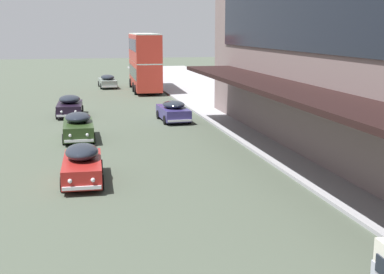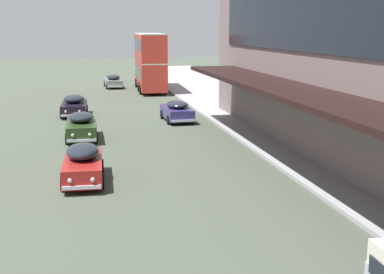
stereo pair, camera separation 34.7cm
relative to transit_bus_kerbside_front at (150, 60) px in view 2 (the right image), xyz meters
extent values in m
cube|color=#BC3427|center=(0.00, 0.00, -1.54)|extent=(2.96, 10.86, 2.75)
cube|color=black|center=(0.00, 0.00, -1.21)|extent=(2.97, 10.00, 1.21)
cube|color=silver|center=(0.00, 0.00, -0.12)|extent=(2.86, 10.85, 0.12)
cube|color=#BC3427|center=(0.00, 0.00, 1.31)|extent=(2.96, 10.86, 2.75)
cube|color=black|center=(0.00, 0.00, 1.64)|extent=(2.97, 10.00, 1.21)
cube|color=silver|center=(0.00, 0.00, 2.74)|extent=(2.86, 10.85, 0.12)
cube|color=black|center=(0.21, 5.42, 2.44)|extent=(1.27, 0.11, 0.36)
cylinder|color=black|center=(-1.13, 3.71, -2.77)|extent=(0.29, 1.01, 1.00)
cylinder|color=black|center=(1.41, 3.61, -2.77)|extent=(0.29, 1.01, 1.00)
cylinder|color=black|center=(-1.40, -3.28, -2.77)|extent=(0.29, 1.01, 1.00)
cylinder|color=black|center=(1.14, -3.38, -2.77)|extent=(0.29, 1.01, 1.00)
cylinder|color=black|center=(-1.30, -0.76, -2.77)|extent=(0.29, 1.01, 1.00)
cylinder|color=black|center=(1.24, -0.86, -2.77)|extent=(0.29, 1.01, 1.00)
cube|color=black|center=(-7.90, -15.60, -2.66)|extent=(2.00, 4.20, 0.78)
ellipsoid|color=#1E232D|center=(-7.89, -15.40, -1.99)|extent=(1.70, 2.33, 0.62)
cube|color=silver|center=(-7.99, -17.71, -2.90)|extent=(1.73, 0.20, 0.14)
cube|color=silver|center=(-7.80, -13.49, -2.90)|extent=(1.73, 0.20, 0.14)
sphere|color=silver|center=(-7.49, -17.70, -2.61)|extent=(0.18, 0.18, 0.18)
sphere|color=silver|center=(-8.49, -17.66, -2.61)|extent=(0.18, 0.18, 0.18)
cylinder|color=black|center=(-7.05, -16.92, -2.95)|extent=(0.17, 0.65, 0.64)
cylinder|color=black|center=(-8.86, -16.84, -2.95)|extent=(0.17, 0.65, 0.64)
cylinder|color=black|center=(-6.93, -14.37, -2.95)|extent=(0.17, 0.65, 0.64)
cylinder|color=black|center=(-8.75, -14.29, -2.95)|extent=(0.17, 0.65, 0.64)
cube|color=gray|center=(-3.72, 3.99, -2.68)|extent=(1.87, 4.77, 0.74)
ellipsoid|color=#1E232D|center=(-3.71, 3.76, -2.07)|extent=(1.60, 2.64, 0.55)
cube|color=silver|center=(-3.80, 6.40, -2.90)|extent=(1.64, 0.17, 0.14)
cube|color=silver|center=(-3.65, 1.59, -2.90)|extent=(1.64, 0.17, 0.14)
sphere|color=silver|center=(-4.27, 6.36, -2.63)|extent=(0.18, 0.18, 0.18)
sphere|color=silver|center=(-3.32, 6.39, -2.63)|extent=(0.18, 0.18, 0.18)
cylinder|color=black|center=(-4.63, 5.43, -2.95)|extent=(0.16, 0.64, 0.64)
cylinder|color=black|center=(-2.90, 5.48, -2.95)|extent=(0.16, 0.64, 0.64)
cylinder|color=black|center=(-4.54, 2.51, -2.95)|extent=(0.16, 0.64, 0.64)
cylinder|color=black|center=(-2.81, 2.56, -2.95)|extent=(0.16, 0.64, 0.64)
cube|color=navy|center=(-0.60, -19.55, -2.66)|extent=(1.89, 4.13, 0.78)
ellipsoid|color=#1E232D|center=(-0.60, -19.75, -2.03)|extent=(1.62, 2.29, 0.52)
cube|color=silver|center=(-0.67, -17.46, -2.90)|extent=(1.68, 0.17, 0.14)
cube|color=silver|center=(-0.54, -21.64, -2.90)|extent=(1.68, 0.17, 0.14)
sphere|color=silver|center=(-1.15, -17.51, -2.61)|extent=(0.18, 0.18, 0.18)
sphere|color=silver|center=(-0.18, -17.48, -2.61)|extent=(0.18, 0.18, 0.18)
cylinder|color=black|center=(-1.52, -18.31, -2.95)|extent=(0.16, 0.64, 0.64)
cylinder|color=black|center=(0.24, -18.26, -2.95)|extent=(0.16, 0.64, 0.64)
cylinder|color=black|center=(-1.45, -20.84, -2.95)|extent=(0.16, 0.64, 0.64)
cylinder|color=black|center=(0.32, -20.78, -2.95)|extent=(0.16, 0.64, 0.64)
cube|color=#293E1C|center=(-7.40, -24.75, -2.63)|extent=(1.75, 4.25, 0.84)
ellipsoid|color=#1E232D|center=(-7.40, -24.54, -1.94)|extent=(1.53, 2.34, 0.59)
cube|color=silver|center=(-7.41, -26.93, -2.90)|extent=(1.64, 0.13, 0.14)
cube|color=silver|center=(-7.39, -22.58, -2.90)|extent=(1.64, 0.13, 0.14)
sphere|color=silver|center=(-6.94, -26.90, -2.58)|extent=(0.18, 0.18, 0.18)
sphere|color=silver|center=(-7.89, -26.89, -2.58)|extent=(0.18, 0.18, 0.18)
cylinder|color=black|center=(-6.55, -26.07, -2.95)|extent=(0.14, 0.64, 0.64)
cylinder|color=black|center=(-8.27, -26.06, -2.95)|extent=(0.14, 0.64, 0.64)
cylinder|color=black|center=(-6.53, -23.44, -2.95)|extent=(0.14, 0.64, 0.64)
cylinder|color=black|center=(-8.26, -23.43, -2.95)|extent=(0.14, 0.64, 0.64)
cube|color=#A3201D|center=(-7.37, -34.05, -2.65)|extent=(1.79, 4.31, 0.80)
ellipsoid|color=#1E232D|center=(-7.36, -33.83, -1.96)|extent=(1.52, 2.39, 0.64)
cube|color=silver|center=(-7.46, -36.22, -2.90)|extent=(1.55, 0.18, 0.14)
cube|color=silver|center=(-7.29, -31.87, -2.90)|extent=(1.55, 0.18, 0.14)
sphere|color=silver|center=(-7.01, -36.21, -2.60)|extent=(0.18, 0.18, 0.18)
sphere|color=silver|center=(-7.90, -36.17, -2.60)|extent=(0.18, 0.18, 0.18)
cylinder|color=black|center=(-6.61, -35.40, -2.95)|extent=(0.17, 0.65, 0.64)
cylinder|color=black|center=(-8.24, -35.33, -2.95)|extent=(0.17, 0.65, 0.64)
cylinder|color=black|center=(-6.51, -32.76, -2.95)|extent=(0.17, 0.65, 0.64)
cylinder|color=black|center=(-8.13, -32.70, -2.95)|extent=(0.17, 0.65, 0.64)
camera|label=1|loc=(-7.66, -57.09, 3.33)|focal=50.00mm
camera|label=2|loc=(-7.32, -57.16, 3.33)|focal=50.00mm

